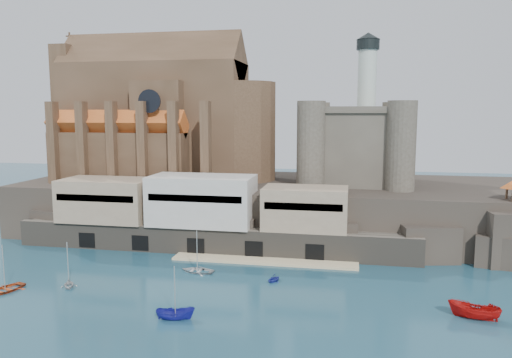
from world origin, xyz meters
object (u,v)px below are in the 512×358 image
object	(u,v)px
church	(163,121)
castle_keep	(355,141)
boat_2	(175,319)
boat_0	(5,291)

from	to	relation	value
church	castle_keep	distance (m)	40.39
church	boat_2	world-z (taller)	church
castle_keep	boat_0	xyz separation A→B (m)	(-46.15, -42.83, -18.31)
church	boat_0	world-z (taller)	church
church	boat_2	distance (m)	56.45
boat_2	castle_keep	bearing A→B (deg)	-34.52
castle_keep	boat_0	world-z (taller)	castle_keep
boat_0	boat_2	size ratio (longest dim) A/B	1.19
boat_0	boat_2	world-z (taller)	boat_0
boat_0	castle_keep	bearing A→B (deg)	58.54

